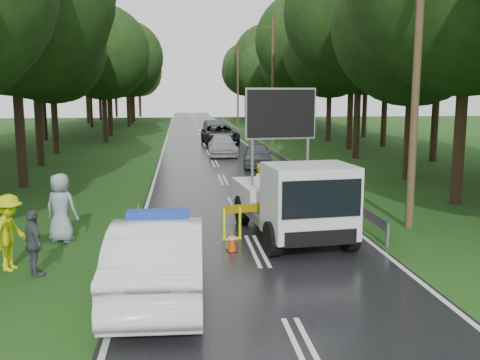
{
  "coord_description": "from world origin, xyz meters",
  "views": [
    {
      "loc": [
        -1.99,
        -13.95,
        4.28
      ],
      "look_at": [
        -0.01,
        4.07,
        1.3
      ],
      "focal_mm": 40.0,
      "sensor_mm": 36.0,
      "label": 1
    }
  ],
  "objects": [
    {
      "name": "officer",
      "position": [
        0.81,
        5.0,
        0.87
      ],
      "size": [
        0.75,
        0.74,
        1.74
      ],
      "primitive_type": "imported",
      "rotation": [
        0.0,
        0.0,
        3.9
      ],
      "color": "yellow",
      "rests_on": "ground"
    },
    {
      "name": "utility_pole_mid",
      "position": [
        5.2,
        28.0,
        5.06
      ],
      "size": [
        1.4,
        0.24,
        10.0
      ],
      "color": "#483921",
      "rests_on": "ground"
    },
    {
      "name": "queue_car_first",
      "position": [
        2.36,
        16.48,
        0.68
      ],
      "size": [
        2.05,
        4.17,
        1.37
      ],
      "primitive_type": "imported",
      "rotation": [
        0.0,
        0.0,
        -0.11
      ],
      "color": "#43454B",
      "rests_on": "ground"
    },
    {
      "name": "cone_near_left",
      "position": [
        -3.14,
        -3.55,
        0.35
      ],
      "size": [
        0.34,
        0.34,
        0.72
      ],
      "color": "black",
      "rests_on": "ground"
    },
    {
      "name": "queue_car_third",
      "position": [
        1.21,
        30.57,
        0.8
      ],
      "size": [
        3.1,
        5.97,
        1.61
      ],
      "primitive_type": "imported",
      "rotation": [
        0.0,
        0.0,
        0.08
      ],
      "color": "black",
      "rests_on": "ground"
    },
    {
      "name": "queue_car_second",
      "position": [
        0.8,
        22.48,
        0.68
      ],
      "size": [
        2.01,
        4.71,
        1.35
      ],
      "primitive_type": "imported",
      "rotation": [
        0.0,
        0.0,
        -0.03
      ],
      "color": "#A0A2A8",
      "rests_on": "ground"
    },
    {
      "name": "ground",
      "position": [
        0.0,
        0.0,
        0.0
      ],
      "size": [
        160.0,
        160.0,
        0.0
      ],
      "primitive_type": "plane",
      "color": "#173F12",
      "rests_on": "ground"
    },
    {
      "name": "bystander_left",
      "position": [
        -6.17,
        -0.91,
        0.94
      ],
      "size": [
        0.95,
        1.34,
        1.88
      ],
      "primitive_type": "imported",
      "rotation": [
        0.0,
        0.0,
        1.35
      ],
      "color": "#C1D30B",
      "rests_on": "ground"
    },
    {
      "name": "police_sedan",
      "position": [
        -2.5,
        -3.05,
        0.86
      ],
      "size": [
        1.97,
        5.25,
        1.88
      ],
      "rotation": [
        0.0,
        0.0,
        3.11
      ],
      "color": "white",
      "rests_on": "ground"
    },
    {
      "name": "queue_car_fourth",
      "position": [
        1.23,
        37.6,
        0.81
      ],
      "size": [
        2.19,
        5.08,
        1.63
      ],
      "primitive_type": "imported",
      "rotation": [
        0.0,
        0.0,
        0.1
      ],
      "color": "#393B40",
      "rests_on": "ground"
    },
    {
      "name": "road",
      "position": [
        0.0,
        30.0,
        0.01
      ],
      "size": [
        7.0,
        140.0,
        0.02
      ],
      "primitive_type": "cube",
      "color": "black",
      "rests_on": "ground"
    },
    {
      "name": "civilian",
      "position": [
        1.5,
        2.01,
        0.89
      ],
      "size": [
        1.08,
        1.01,
        1.77
      ],
      "primitive_type": "imported",
      "rotation": [
        0.0,
        0.0,
        0.53
      ],
      "color": "#1B25B4",
      "rests_on": "ground"
    },
    {
      "name": "utility_pole_near",
      "position": [
        5.2,
        2.0,
        5.06
      ],
      "size": [
        1.4,
        0.24,
        10.0
      ],
      "color": "#483921",
      "rests_on": "ground"
    },
    {
      "name": "cone_left_mid",
      "position": [
        -3.4,
        3.0,
        0.38
      ],
      "size": [
        0.37,
        0.37,
        0.78
      ],
      "color": "black",
      "rests_on": "ground"
    },
    {
      "name": "cone_right",
      "position": [
        3.5,
        3.22,
        0.35
      ],
      "size": [
        0.34,
        0.34,
        0.72
      ],
      "color": "black",
      "rests_on": "ground"
    },
    {
      "name": "bystander_right",
      "position": [
        -5.48,
        1.57,
        1.0
      ],
      "size": [
        1.14,
        0.95,
        2.0
      ],
      "primitive_type": "imported",
      "rotation": [
        0.0,
        0.0,
        2.76
      ],
      "color": "#8B97A7",
      "rests_on": "ground"
    },
    {
      "name": "guardrail",
      "position": [
        3.7,
        29.67,
        0.55
      ],
      "size": [
        0.12,
        60.06,
        0.7
      ],
      "color": "gray",
      "rests_on": "ground"
    },
    {
      "name": "bystander_mid",
      "position": [
        -5.46,
        -1.44,
        0.8
      ],
      "size": [
        0.84,
        0.99,
        1.59
      ],
      "primitive_type": "imported",
      "rotation": [
        0.0,
        0.0,
        2.16
      ],
      "color": "#43454B",
      "rests_on": "ground"
    },
    {
      "name": "work_truck",
      "position": [
        1.24,
        1.1,
        1.18
      ],
      "size": [
        2.98,
        5.7,
        4.36
      ],
      "rotation": [
        0.0,
        0.0,
        0.11
      ],
      "color": "gray",
      "rests_on": "ground"
    },
    {
      "name": "barrier",
      "position": [
        0.37,
        1.36,
        0.79
      ],
      "size": [
        2.48,
        0.66,
        1.05
      ],
      "rotation": [
        0.0,
        0.0,
        0.24
      ],
      "color": "#EFFF0D",
      "rests_on": "ground"
    },
    {
      "name": "cone_far",
      "position": [
        0.73,
        2.5,
        0.32
      ],
      "size": [
        0.32,
        0.32,
        0.67
      ],
      "color": "black",
      "rests_on": "ground"
    },
    {
      "name": "cone_center",
      "position": [
        -0.68,
        0.0,
        0.31
      ],
      "size": [
        0.3,
        0.3,
        0.64
      ],
      "color": "black",
      "rests_on": "ground"
    },
    {
      "name": "utility_pole_far",
      "position": [
        5.2,
        54.0,
        5.06
      ],
      "size": [
        1.4,
        0.24,
        10.0
      ],
      "color": "#483921",
      "rests_on": "ground"
    }
  ]
}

